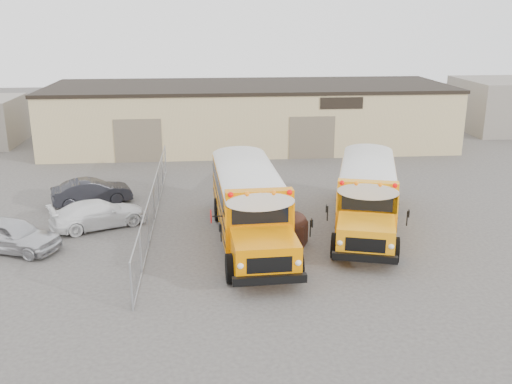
{
  "coord_description": "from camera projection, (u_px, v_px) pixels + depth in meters",
  "views": [
    {
      "loc": [
        -3.33,
        -23.69,
        9.64
      ],
      "look_at": [
        -1.06,
        2.21,
        1.6
      ],
      "focal_mm": 40.0,
      "sensor_mm": 36.0,
      "label": 1
    }
  ],
  "objects": [
    {
      "name": "car_dark",
      "position": [
        92.0,
        192.0,
        30.38
      ],
      "size": [
        4.36,
        2.65,
        1.36
      ],
      "primitive_type": "imported",
      "rotation": [
        0.0,
        0.0,
        1.89
      ],
      "color": "black",
      "rests_on": "ground"
    },
    {
      "name": "school_bus_right",
      "position": [
        368.0,
        158.0,
        33.05
      ],
      "size": [
        5.31,
        10.77,
        3.06
      ],
      "color": "#FF9A0D",
      "rests_on": "ground"
    },
    {
      "name": "car_silver",
      "position": [
        11.0,
        235.0,
        24.26
      ],
      "size": [
        4.58,
        3.14,
        1.45
      ],
      "primitive_type": "imported",
      "rotation": [
        0.0,
        0.0,
        1.2
      ],
      "color": "silver",
      "rests_on": "ground"
    },
    {
      "name": "warehouse",
      "position": [
        249.0,
        114.0,
        44.0
      ],
      "size": [
        30.2,
        10.2,
        4.67
      ],
      "color": "tan",
      "rests_on": "ground"
    },
    {
      "name": "tarp_bundle",
      "position": [
        295.0,
        228.0,
        24.98
      ],
      "size": [
        1.27,
        1.21,
        1.5
      ],
      "color": "black",
      "rests_on": "ground"
    },
    {
      "name": "ground",
      "position": [
        284.0,
        240.0,
        25.67
      ],
      "size": [
        120.0,
        120.0,
        0.0
      ],
      "primitive_type": "plane",
      "color": "#454240",
      "rests_on": "ground"
    },
    {
      "name": "car_white",
      "position": [
        98.0,
        214.0,
        27.06
      ],
      "size": [
        4.84,
        3.56,
        1.3
      ],
      "primitive_type": "imported",
      "rotation": [
        0.0,
        0.0,
        2.01
      ],
      "color": "white",
      "rests_on": "ground"
    },
    {
      "name": "chainlink_fence",
      "position": [
        154.0,
        204.0,
        27.76
      ],
      "size": [
        0.07,
        18.07,
        1.81
      ],
      "color": "#97999F",
      "rests_on": "ground"
    },
    {
      "name": "school_bus_left",
      "position": [
        235.0,
        161.0,
        31.87
      ],
      "size": [
        3.46,
        11.17,
        3.24
      ],
      "color": "orange",
      "rests_on": "ground"
    }
  ]
}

